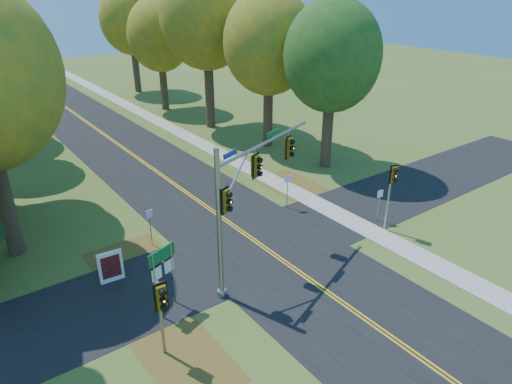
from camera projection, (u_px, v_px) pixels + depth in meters
ground at (283, 261)px, 24.23m from camera, size 160.00×160.00×0.00m
road_main at (283, 261)px, 24.23m from camera, size 8.00×160.00×0.02m
road_cross at (261, 245)px, 25.69m from camera, size 60.00×6.00×0.02m
centerline_left at (282, 261)px, 24.17m from camera, size 0.10×160.00×0.01m
centerline_right at (284, 260)px, 24.27m from camera, size 0.10×160.00×0.01m
sidewalk_east at (362, 227)px, 27.55m from camera, size 1.60×160.00×0.06m
leaf_patch_w_near at (137, 268)px, 23.67m from camera, size 4.00×6.00×0.00m
leaf_patch_e at (304, 191)px, 32.27m from camera, size 3.50×8.00×0.00m
leaf_patch_w_far at (184, 357)px, 18.00m from camera, size 3.00×5.00×0.00m
tree_e_a at (332, 57)px, 33.29m from camera, size 7.20×7.20×12.73m
tree_e_b at (269, 43)px, 37.80m from camera, size 7.60×7.60×13.33m
tree_e_c at (207, 15)px, 42.41m from camera, size 8.80×8.80×15.79m
tree_e_d at (160, 35)px, 49.82m from camera, size 7.00×7.00×12.32m
tree_e_e at (131, 19)px, 57.90m from camera, size 7.80×7.80×13.74m
traffic_mast at (245, 190)px, 21.08m from camera, size 7.63×3.30×7.36m
east_signal_pole at (392, 182)px, 25.79m from camera, size 0.46×0.56×4.24m
ped_signal_pole at (161, 303)px, 16.99m from camera, size 0.56×0.64×3.53m
route_sign_cluster at (163, 266)px, 19.74m from camera, size 1.45×0.55×3.26m
info_kiosk at (111, 267)px, 22.29m from camera, size 1.21×0.26×1.66m
reg_sign_e_north at (288, 185)px, 29.25m from camera, size 0.44×0.21×2.41m
reg_sign_e_south at (379, 200)px, 27.62m from camera, size 0.42×0.09×2.18m
reg_sign_w at (150, 221)px, 25.05m from camera, size 0.43×0.14×2.28m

